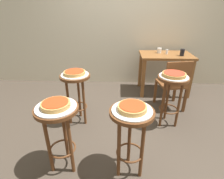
% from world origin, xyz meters
% --- Properties ---
extents(ground_plane, '(6.00, 6.00, 0.00)m').
position_xyz_m(ground_plane, '(0.00, 0.00, 0.00)').
color(ground_plane, '#42382D').
extents(back_wall, '(6.00, 0.10, 3.00)m').
position_xyz_m(back_wall, '(0.00, 1.65, 1.50)').
color(back_wall, beige).
rests_on(back_wall, ground_plane).
extents(stool_foreground, '(0.41, 0.41, 0.74)m').
position_xyz_m(stool_foreground, '(0.01, -0.77, 0.55)').
color(stool_foreground, '#5B3319').
rests_on(stool_foreground, ground_plane).
extents(serving_plate_foreground, '(0.36, 0.36, 0.01)m').
position_xyz_m(serving_plate_foreground, '(0.01, -0.77, 0.74)').
color(serving_plate_foreground, white).
rests_on(serving_plate_foreground, stool_foreground).
extents(pizza_foreground, '(0.26, 0.26, 0.05)m').
position_xyz_m(pizza_foreground, '(0.01, -0.77, 0.77)').
color(pizza_foreground, tan).
rests_on(pizza_foreground, serving_plate_foreground).
extents(stool_middle, '(0.41, 0.41, 0.74)m').
position_xyz_m(stool_middle, '(-0.68, -0.75, 0.55)').
color(stool_middle, '#5B3319').
rests_on(stool_middle, ground_plane).
extents(serving_plate_middle, '(0.37, 0.37, 0.01)m').
position_xyz_m(serving_plate_middle, '(-0.68, -0.75, 0.74)').
color(serving_plate_middle, silver).
rests_on(serving_plate_middle, stool_middle).
extents(pizza_middle, '(0.26, 0.26, 0.05)m').
position_xyz_m(pizza_middle, '(-0.68, -0.75, 0.77)').
color(pizza_middle, tan).
rests_on(pizza_middle, serving_plate_middle).
extents(stool_leftside, '(0.41, 0.41, 0.74)m').
position_xyz_m(stool_leftside, '(0.61, 0.08, 0.55)').
color(stool_leftside, '#5B3319').
rests_on(stool_leftside, ground_plane).
extents(serving_plate_leftside, '(0.38, 0.38, 0.01)m').
position_xyz_m(serving_plate_leftside, '(0.61, 0.08, 0.74)').
color(serving_plate_leftside, silver).
rests_on(serving_plate_leftside, stool_leftside).
extents(pizza_leftside, '(0.30, 0.30, 0.05)m').
position_xyz_m(pizza_leftside, '(0.61, 0.08, 0.77)').
color(pizza_leftside, '#B78442').
rests_on(pizza_leftside, serving_plate_leftside).
extents(stool_rear, '(0.41, 0.41, 0.74)m').
position_xyz_m(stool_rear, '(-0.70, 0.09, 0.55)').
color(stool_rear, '#5B3319').
rests_on(stool_rear, ground_plane).
extents(serving_plate_rear, '(0.37, 0.37, 0.01)m').
position_xyz_m(serving_plate_rear, '(-0.70, 0.09, 0.74)').
color(serving_plate_rear, white).
rests_on(serving_plate_rear, stool_rear).
extents(pizza_rear, '(0.29, 0.29, 0.05)m').
position_xyz_m(pizza_rear, '(-0.70, 0.09, 0.77)').
color(pizza_rear, tan).
rests_on(pizza_rear, serving_plate_rear).
extents(dining_table, '(0.95, 0.61, 0.76)m').
position_xyz_m(dining_table, '(0.76, 1.17, 0.63)').
color(dining_table, brown).
rests_on(dining_table, ground_plane).
extents(cup_near_edge, '(0.08, 0.08, 0.12)m').
position_xyz_m(cup_near_edge, '(1.01, 1.06, 0.83)').
color(cup_near_edge, black).
rests_on(cup_near_edge, dining_table).
extents(cup_far_edge, '(0.08, 0.08, 0.09)m').
position_xyz_m(cup_far_edge, '(0.64, 1.25, 0.81)').
color(cup_far_edge, silver).
rests_on(cup_far_edge, dining_table).
extents(condiment_shaker, '(0.04, 0.04, 0.09)m').
position_xyz_m(condiment_shaker, '(0.77, 1.16, 0.81)').
color(condiment_shaker, white).
rests_on(condiment_shaker, dining_table).
extents(wooden_chair, '(0.46, 0.46, 0.85)m').
position_xyz_m(wooden_chair, '(0.75, 0.50, 0.47)').
color(wooden_chair, brown).
rests_on(wooden_chair, ground_plane).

